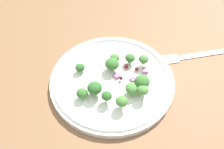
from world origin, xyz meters
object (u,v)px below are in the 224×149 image
(broccoli_floret_1, at_px, (115,58))
(broccoli_floret_0, at_px, (143,90))
(plate, at_px, (112,80))
(broccoli_floret_2, at_px, (112,64))
(fork, at_px, (197,55))

(broccoli_floret_1, bearing_deg, broccoli_floret_0, -56.83)
(broccoli_floret_0, bearing_deg, plate, 145.50)
(broccoli_floret_2, height_order, fork, broccoli_floret_2)
(plate, relative_size, fork, 1.37)
(plate, distance_m, broccoli_floret_1, 0.05)
(plate, xyz_separation_m, broccoli_floret_0, (0.06, -0.04, 0.02))
(plate, height_order, broccoli_floret_0, broccoli_floret_0)
(plate, xyz_separation_m, broccoli_floret_2, (-0.00, 0.02, 0.02))
(plate, relative_size, broccoli_floret_0, 10.69)
(plate, height_order, broccoli_floret_2, broccoli_floret_2)
(broccoli_floret_0, relative_size, broccoli_floret_2, 0.81)
(broccoli_floret_1, bearing_deg, fork, 12.59)
(broccoli_floret_1, xyz_separation_m, broccoli_floret_2, (-0.00, -0.02, 0.00))
(plate, height_order, broccoli_floret_1, broccoli_floret_1)
(plate, xyz_separation_m, fork, (0.19, 0.09, -0.01))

